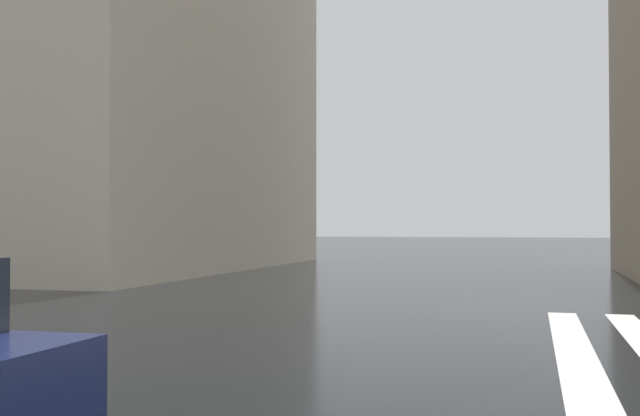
{
  "coord_description": "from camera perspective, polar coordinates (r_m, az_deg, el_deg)",
  "views": [
    {
      "loc": [
        -4.72,
        1.48,
        1.62
      ],
      "look_at": [
        8.79,
        5.16,
        1.94
      ],
      "focal_mm": 43.84,
      "sensor_mm": 36.0,
      "label": 1
    }
  ],
  "objects": []
}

